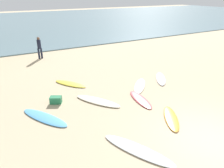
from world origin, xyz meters
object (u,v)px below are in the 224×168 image
object	(u,v)px
surfboard_3	(161,79)
surfboard_6	(98,101)
surfboard_2	(138,150)
surfboard_4	(171,118)
surfboard_1	(45,118)
beachgoer_near	(39,47)
surfboard_7	(140,99)
beach_cooler	(56,100)
surfboard_0	(140,86)
surfboard_5	(70,84)

from	to	relation	value
surfboard_3	surfboard_6	xyz separation A→B (m)	(-4.46, -0.75, 0.00)
surfboard_2	surfboard_4	xyz separation A→B (m)	(2.29, 0.90, 0.00)
surfboard_1	surfboard_2	distance (m)	4.07
beachgoer_near	surfboard_6	bearing A→B (deg)	-83.48
surfboard_7	beach_cooler	distance (m)	3.94
surfboard_7	surfboard_4	bearing A→B (deg)	102.26
surfboard_3	surfboard_6	distance (m)	4.52
surfboard_4	beachgoer_near	size ratio (longest dim) A/B	1.17
surfboard_0	beach_cooler	xyz separation A→B (m)	(-4.50, 0.33, 0.13)
surfboard_1	beachgoer_near	bearing A→B (deg)	49.73
surfboard_5	beachgoer_near	xyz separation A→B (m)	(-0.33, 5.93, 0.87)
surfboard_5	surfboard_7	distance (m)	4.11
surfboard_5	surfboard_6	xyz separation A→B (m)	(0.44, -2.59, 0.00)
surfboard_2	surfboard_3	xyz separation A→B (m)	(4.78, 4.41, 0.01)
surfboard_2	surfboard_7	distance (m)	3.56
surfboard_6	surfboard_4	bearing A→B (deg)	-86.80
surfboard_4	surfboard_7	size ratio (longest dim) A/B	0.99
surfboard_0	beachgoer_near	bearing A→B (deg)	-23.50
surfboard_6	surfboard_7	world-z (taller)	surfboard_6
surfboard_3	surfboard_4	size ratio (longest dim) A/B	1.09
surfboard_7	surfboard_1	bearing A→B (deg)	0.78
beach_cooler	surfboard_0	bearing A→B (deg)	-4.18
surfboard_4	surfboard_3	bearing A→B (deg)	-92.29
surfboard_0	beachgoer_near	xyz separation A→B (m)	(-3.53, 8.01, 0.88)
surfboard_1	surfboard_3	xyz separation A→B (m)	(6.96, 0.98, 0.01)
surfboard_3	beachgoer_near	bearing A→B (deg)	-19.81
surfboard_4	beach_cooler	size ratio (longest dim) A/B	3.74
surfboard_5	beach_cooler	world-z (taller)	beach_cooler
surfboard_1	surfboard_3	world-z (taller)	surfboard_3
surfboard_1	surfboard_5	bearing A→B (deg)	24.72
surfboard_6	surfboard_5	bearing A→B (deg)	67.32
surfboard_4	surfboard_6	distance (m)	3.39
surfboard_7	surfboard_5	bearing A→B (deg)	-47.55
surfboard_0	surfboard_7	distance (m)	1.62
surfboard_0	surfboard_6	distance (m)	2.81
surfboard_7	beachgoer_near	world-z (taller)	beachgoer_near
surfboard_6	surfboard_7	bearing A→B (deg)	-56.48
surfboard_3	surfboard_7	xyz separation A→B (m)	(-2.61, -1.58, -0.00)
surfboard_7	beach_cooler	size ratio (longest dim) A/B	3.77
surfboard_6	surfboard_2	bearing A→B (deg)	-127.26
surfboard_1	surfboard_7	bearing A→B (deg)	-36.92
surfboard_0	surfboard_5	distance (m)	3.82
surfboard_3	beach_cooler	distance (m)	6.19
surfboard_2	surfboard_5	bearing A→B (deg)	65.90
beach_cooler	surfboard_1	bearing A→B (deg)	-125.98
surfboard_2	surfboard_6	xyz separation A→B (m)	(0.32, 3.66, 0.01)
surfboard_3	surfboard_5	distance (m)	5.23
surfboard_5	beachgoer_near	distance (m)	6.00
beachgoer_near	beach_cooler	distance (m)	7.78
surfboard_1	surfboard_2	xyz separation A→B (m)	(2.18, -3.43, 0.00)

